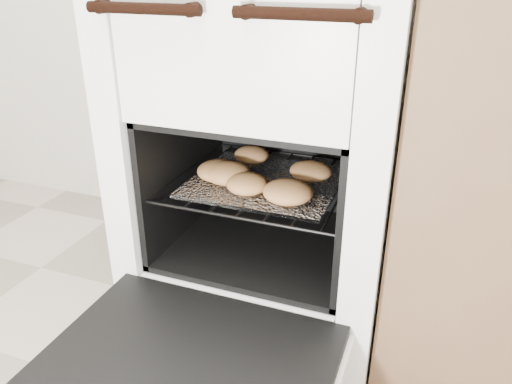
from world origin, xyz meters
TOP-DOWN VIEW (x-y plane):
  - stove at (0.10, 1.15)m, footprint 0.63×0.70m
  - oven_door at (0.10, 0.62)m, footprint 0.56×0.44m
  - oven_rack at (0.10, 1.08)m, footprint 0.46×0.44m
  - foil_sheet at (0.10, 1.06)m, footprint 0.35×0.31m
  - baked_rolls at (0.09, 1.04)m, footprint 0.36×0.33m

SIDE VIEW (x-z plane):
  - oven_door at x=0.10m, z-range 0.19..0.23m
  - oven_rack at x=0.10m, z-range 0.41..0.41m
  - foil_sheet at x=0.10m, z-range 0.41..0.42m
  - baked_rolls at x=0.09m, z-range 0.42..0.47m
  - stove at x=0.10m, z-range -0.01..0.95m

